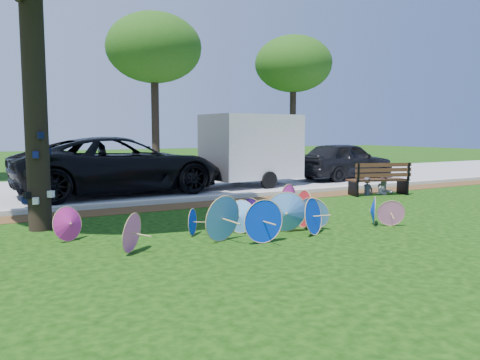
# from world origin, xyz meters

# --- Properties ---
(ground) EXTENTS (90.00, 90.00, 0.00)m
(ground) POSITION_xyz_m (0.00, 0.00, 0.00)
(ground) COLOR black
(ground) RESTS_ON ground
(mulch_strip) EXTENTS (90.00, 1.00, 0.01)m
(mulch_strip) POSITION_xyz_m (0.00, 4.50, 0.01)
(mulch_strip) COLOR #472D16
(mulch_strip) RESTS_ON ground
(curb) EXTENTS (90.00, 0.30, 0.12)m
(curb) POSITION_xyz_m (0.00, 5.20, 0.06)
(curb) COLOR #B7B5AD
(curb) RESTS_ON ground
(street) EXTENTS (90.00, 8.00, 0.01)m
(street) POSITION_xyz_m (0.00, 9.35, 0.01)
(street) COLOR gray
(street) RESTS_ON ground
(parasol_pile) EXTENTS (6.69, 2.28, 0.85)m
(parasol_pile) POSITION_xyz_m (0.36, 0.67, 0.36)
(parasol_pile) COLOR #CC258A
(parasol_pile) RESTS_ON ground
(black_van) EXTENTS (6.61, 3.37, 1.79)m
(black_van) POSITION_xyz_m (-0.68, 7.71, 0.89)
(black_van) COLOR black
(black_van) RESTS_ON ground
(dark_pickup) EXTENTS (4.65, 2.31, 1.52)m
(dark_pickup) POSITION_xyz_m (8.55, 7.90, 0.76)
(dark_pickup) COLOR black
(dark_pickup) RESTS_ON ground
(cargo_trailer) EXTENTS (3.39, 2.33, 2.85)m
(cargo_trailer) POSITION_xyz_m (4.01, 7.62, 1.42)
(cargo_trailer) COLOR silver
(cargo_trailer) RESTS_ON ground
(park_bench) EXTENTS (2.02, 1.17, 0.99)m
(park_bench) POSITION_xyz_m (6.26, 3.70, 0.50)
(park_bench) COLOR black
(park_bench) RESTS_ON ground
(person_left) EXTENTS (0.42, 0.30, 1.08)m
(person_left) POSITION_xyz_m (5.91, 3.75, 0.54)
(person_left) COLOR #393B4E
(person_left) RESTS_ON ground
(person_right) EXTENTS (0.68, 0.59, 1.21)m
(person_right) POSITION_xyz_m (6.61, 3.75, 0.61)
(person_right) COLOR #B7B5BF
(person_right) RESTS_ON ground
(bg_trees) EXTENTS (22.08, 5.58, 7.40)m
(bg_trees) POSITION_xyz_m (2.51, 14.84, 5.77)
(bg_trees) COLOR black
(bg_trees) RESTS_ON ground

